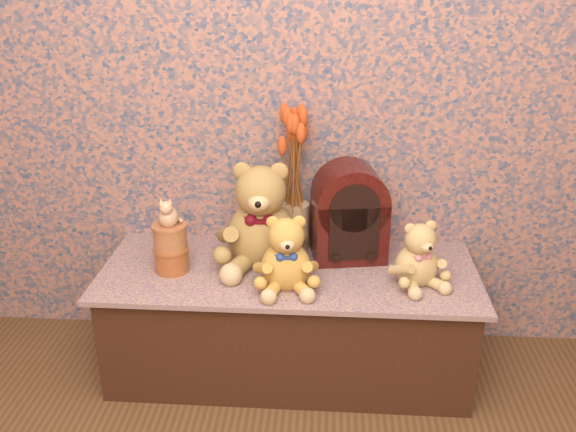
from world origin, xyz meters
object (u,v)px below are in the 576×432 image
at_px(cat_figurine, 168,210).
at_px(teddy_small, 418,250).
at_px(teddy_medium, 286,248).
at_px(ceramic_vase, 295,226).
at_px(cathedral_radio, 349,211).
at_px(teddy_large, 262,209).
at_px(biscuit_tin_lower, 172,260).

bearing_deg(cat_figurine, teddy_small, -5.36).
height_order(teddy_medium, ceramic_vase, teddy_medium).
distance_m(cathedral_radio, ceramic_vase, 0.24).
relative_size(teddy_large, ceramic_vase, 2.25).
bearing_deg(teddy_large, teddy_small, -13.87).
relative_size(cathedral_radio, biscuit_tin_lower, 3.03).
height_order(teddy_small, cat_figurine, cat_figurine).
bearing_deg(ceramic_vase, cathedral_radio, -14.40).
height_order(cathedral_radio, ceramic_vase, cathedral_radio).
bearing_deg(teddy_medium, ceramic_vase, 80.30).
bearing_deg(cathedral_radio, biscuit_tin_lower, -175.43).
distance_m(teddy_large, teddy_medium, 0.22).
bearing_deg(cathedral_radio, cat_figurine, -175.43).
relative_size(teddy_medium, cat_figurine, 2.50).
bearing_deg(teddy_large, cat_figurine, -164.81).
bearing_deg(cathedral_radio, teddy_small, -48.93).
bearing_deg(teddy_medium, cathedral_radio, 40.60).
bearing_deg(teddy_large, ceramic_vase, 45.45).
xyz_separation_m(teddy_medium, cathedral_radio, (0.23, 0.25, 0.04)).
height_order(teddy_large, ceramic_vase, teddy_large).
bearing_deg(ceramic_vase, cat_figurine, -153.52).
xyz_separation_m(cathedral_radio, biscuit_tin_lower, (-0.66, -0.17, -0.15)).
bearing_deg(ceramic_vase, teddy_small, -28.96).
bearing_deg(ceramic_vase, teddy_medium, -92.26).
distance_m(cathedral_radio, cat_figurine, 0.69).
bearing_deg(biscuit_tin_lower, teddy_small, -1.83).
xyz_separation_m(teddy_small, cathedral_radio, (-0.24, 0.20, 0.06)).
xyz_separation_m(cathedral_radio, cat_figurine, (-0.66, -0.17, 0.05)).
bearing_deg(teddy_small, ceramic_vase, 128.56).
xyz_separation_m(ceramic_vase, cat_figurine, (-0.45, -0.22, 0.15)).
height_order(teddy_large, biscuit_tin_lower, teddy_large).
bearing_deg(teddy_small, teddy_medium, 164.20).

